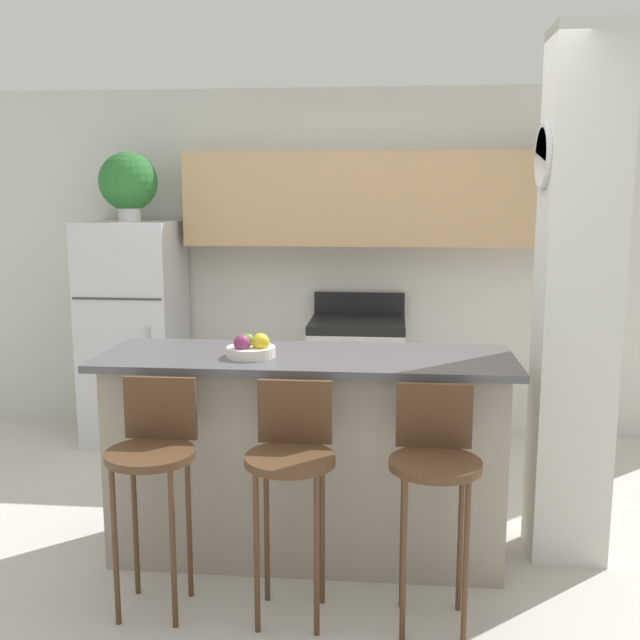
% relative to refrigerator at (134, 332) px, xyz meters
% --- Properties ---
extents(ground_plane, '(14.00, 14.00, 0.00)m').
position_rel_refrigerator_xyz_m(ground_plane, '(1.45, -1.67, -0.80)').
color(ground_plane, beige).
extents(wall_back, '(5.60, 0.38, 2.55)m').
position_rel_refrigerator_xyz_m(wall_back, '(1.57, 0.30, 0.67)').
color(wall_back, silver).
rests_on(wall_back, ground_plane).
extents(pillar_right, '(0.38, 0.32, 2.55)m').
position_rel_refrigerator_xyz_m(pillar_right, '(2.74, -1.56, 0.48)').
color(pillar_right, silver).
rests_on(pillar_right, ground_plane).
extents(counter_bar, '(2.01, 0.68, 1.02)m').
position_rel_refrigerator_xyz_m(counter_bar, '(1.45, -1.67, -0.28)').
color(counter_bar, gray).
rests_on(counter_bar, ground_plane).
extents(refrigerator, '(0.66, 0.66, 1.60)m').
position_rel_refrigerator_xyz_m(refrigerator, '(0.00, 0.00, 0.00)').
color(refrigerator, silver).
rests_on(refrigerator, ground_plane).
extents(stove_range, '(0.67, 0.63, 1.07)m').
position_rel_refrigerator_xyz_m(stove_range, '(1.62, 0.02, -0.34)').
color(stove_range, silver).
rests_on(stove_range, ground_plane).
extents(bar_stool_left, '(0.38, 0.38, 1.01)m').
position_rel_refrigerator_xyz_m(bar_stool_left, '(0.86, -2.23, -0.12)').
color(bar_stool_left, '#4C331E').
rests_on(bar_stool_left, ground_plane).
extents(bar_stool_mid, '(0.38, 0.38, 1.01)m').
position_rel_refrigerator_xyz_m(bar_stool_mid, '(1.45, -2.23, -0.12)').
color(bar_stool_mid, '#4C331E').
rests_on(bar_stool_mid, ground_plane).
extents(bar_stool_right, '(0.38, 0.38, 1.01)m').
position_rel_refrigerator_xyz_m(bar_stool_right, '(2.05, -2.23, -0.12)').
color(bar_stool_right, '#4C331E').
rests_on(bar_stool_right, ground_plane).
extents(potted_plant_on_fridge, '(0.41, 0.41, 0.48)m').
position_rel_refrigerator_xyz_m(potted_plant_on_fridge, '(-0.00, 0.00, 1.07)').
color(potted_plant_on_fridge, silver).
rests_on(potted_plant_on_fridge, refrigerator).
extents(fruit_bowl, '(0.23, 0.23, 0.12)m').
position_rel_refrigerator_xyz_m(fruit_bowl, '(1.20, -1.75, 0.27)').
color(fruit_bowl, silver).
rests_on(fruit_bowl, counter_bar).
extents(trash_bin, '(0.28, 0.28, 0.38)m').
position_rel_refrigerator_xyz_m(trash_bin, '(0.55, -0.22, -0.61)').
color(trash_bin, '#59595B').
rests_on(trash_bin, ground_plane).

